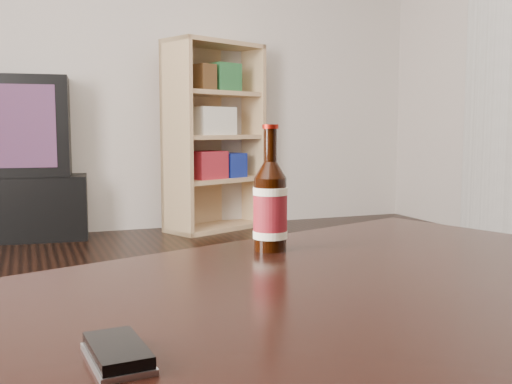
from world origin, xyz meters
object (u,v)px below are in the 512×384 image
object	(u,v)px
bookshelf	(211,133)
tv_stand	(5,207)
coffee_table	(323,337)
phone	(117,353)
tv	(2,126)
beer_bottle	(270,206)

from	to	relation	value
bookshelf	tv_stand	bearing A→B (deg)	150.66
bookshelf	coffee_table	xyz separation A→B (m)	(-0.89, -3.50, -0.27)
phone	coffee_table	bearing A→B (deg)	21.17
tv_stand	bookshelf	bearing A→B (deg)	0.45
tv	coffee_table	distance (m)	3.69
tv	bookshelf	xyz separation A→B (m)	(1.43, -0.14, -0.05)
beer_bottle	coffee_table	bearing A→B (deg)	-98.01
tv_stand	bookshelf	world-z (taller)	bookshelf
tv_stand	beer_bottle	bearing A→B (deg)	-73.94
coffee_table	beer_bottle	size ratio (longest dim) A/B	6.25
tv_stand	tv	world-z (taller)	tv
bookshelf	tv	bearing A→B (deg)	150.72
tv	phone	distance (m)	3.81
tv	phone	size ratio (longest dim) A/B	8.30
phone	bookshelf	bearing A→B (deg)	66.90
coffee_table	phone	size ratio (longest dim) A/B	13.71
coffee_table	tv	bearing A→B (deg)	98.46
beer_bottle	phone	bearing A→B (deg)	-127.94
phone	beer_bottle	bearing A→B (deg)	47.35
tv_stand	coffee_table	size ratio (longest dim) A/B	0.70
coffee_table	phone	world-z (taller)	phone
tv_stand	phone	bearing A→B (deg)	-80.61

